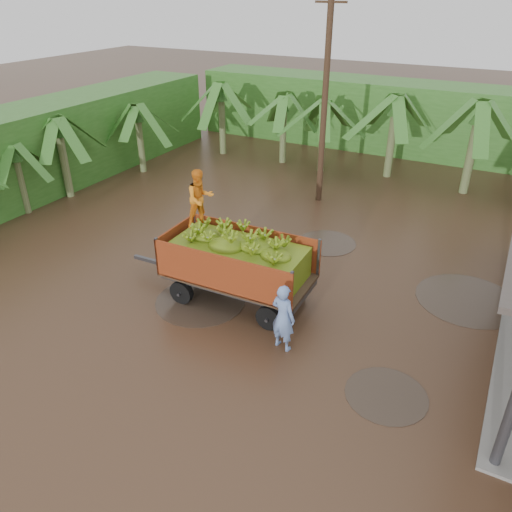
{
  "coord_description": "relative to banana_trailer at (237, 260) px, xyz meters",
  "views": [
    {
      "loc": [
        4.31,
        -11.57,
        8.13
      ],
      "look_at": [
        -1.57,
        -0.54,
        1.28
      ],
      "focal_mm": 35.0,
      "sensor_mm": 36.0,
      "label": 1
    }
  ],
  "objects": [
    {
      "name": "ground",
      "position": [
        1.92,
        1.03,
        -1.29
      ],
      "size": [
        100.0,
        100.0,
        0.0
      ],
      "primitive_type": "plane",
      "color": "black",
      "rests_on": "ground"
    },
    {
      "name": "hedge_north",
      "position": [
        -0.08,
        17.03,
        0.51
      ],
      "size": [
        22.0,
        3.0,
        3.6
      ],
      "primitive_type": "cube",
      "color": "#2D661E",
      "rests_on": "ground"
    },
    {
      "name": "hedge_west",
      "position": [
        -12.08,
        5.03,
        0.51
      ],
      "size": [
        3.0,
        18.0,
        3.6
      ],
      "primitive_type": "cube",
      "color": "#2D661E",
      "rests_on": "ground"
    },
    {
      "name": "banana_trailer",
      "position": [
        0.0,
        0.0,
        0.0
      ],
      "size": [
        5.84,
        2.14,
        3.63
      ],
      "rotation": [
        0.0,
        0.0,
        0.03
      ],
      "color": "#C9471C",
      "rests_on": "ground"
    },
    {
      "name": "man_blue",
      "position": [
        2.11,
        -1.38,
        -0.38
      ],
      "size": [
        0.74,
        0.57,
        1.83
      ],
      "primitive_type": "imported",
      "rotation": [
        0.0,
        0.0,
        2.93
      ],
      "color": "#6D8CC8",
      "rests_on": "ground"
    },
    {
      "name": "utility_pole",
      "position": [
        -0.75,
        8.24,
        2.84
      ],
      "size": [
        1.2,
        0.24,
        8.15
      ],
      "color": "#47301E",
      "rests_on": "ground"
    },
    {
      "name": "banana_plants",
      "position": [
        -2.8,
        8.23,
        0.51
      ],
      "size": [
        24.98,
        20.53,
        4.12
      ],
      "color": "#2D661E",
      "rests_on": "ground"
    }
  ]
}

